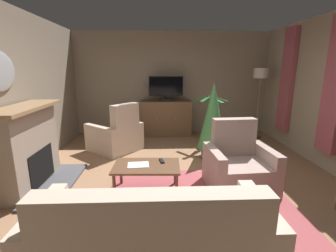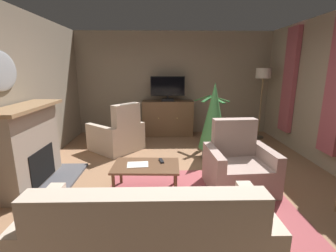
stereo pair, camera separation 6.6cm
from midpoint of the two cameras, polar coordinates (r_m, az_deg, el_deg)
ground_plane at (r=3.79m, az=4.04°, el=-14.66°), size 5.76×7.15×0.04m
wall_back at (r=6.67m, az=1.61°, el=10.00°), size 5.76×0.10×2.71m
curtain_panel_far at (r=6.09m, az=27.07°, el=9.48°), size 0.10×0.44×2.27m
rug_central at (r=3.43m, az=7.42°, el=-17.54°), size 2.51×2.08×0.01m
fireplace at (r=4.17m, az=-29.50°, el=-4.69°), size 0.85×1.48×1.24m
wall_mirror_oval at (r=4.13m, az=-34.45°, el=10.68°), size 0.06×0.74×0.56m
tv_cabinet at (r=6.43m, az=0.21°, el=1.68°), size 1.33×0.47×0.93m
television at (r=6.26m, az=0.23°, el=8.98°), size 0.88×0.20×0.63m
coffee_table at (r=3.52m, az=-4.68°, el=-9.87°), size 0.96×0.62×0.42m
tv_remote at (r=3.61m, az=-1.05°, el=-8.22°), size 0.08×0.18×0.02m
folded_newspaper at (r=3.52m, az=-6.64°, el=-9.04°), size 0.32×0.24×0.01m
sofa_floral at (r=2.32m, az=-3.41°, el=-25.43°), size 2.06×0.85×0.91m
armchair_facing_sofa at (r=3.82m, az=16.79°, el=-9.29°), size 0.98×0.87×1.01m
armchair_angled_to_table at (r=5.39m, az=-11.46°, el=-2.27°), size 1.28×1.28×1.07m
potted_plant_leafy_by_curtain at (r=5.58m, az=10.13°, el=-1.89°), size 0.74×0.74×1.19m
potted_plant_small_fern_corner at (r=4.78m, az=11.16°, el=1.67°), size 0.56×0.56×1.51m
floor_lamp at (r=6.46m, az=21.82°, el=10.11°), size 0.36×0.36×1.77m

